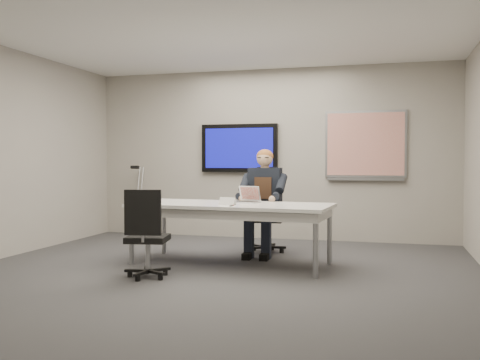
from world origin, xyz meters
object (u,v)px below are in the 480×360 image
(office_chair_far, at_px, (266,228))
(office_chair_near, at_px, (147,250))
(laptop, at_px, (248,198))
(conference_table, at_px, (231,211))
(seated_person, at_px, (262,212))

(office_chair_far, bearing_deg, office_chair_near, -120.05)
(office_chair_near, xyz_separation_m, laptop, (0.83, 1.20, 0.50))
(conference_table, distance_m, office_chair_far, 1.10)
(conference_table, height_order, office_chair_far, office_chair_far)
(conference_table, relative_size, laptop, 7.44)
(office_chair_far, xyz_separation_m, seated_person, (0.01, -0.27, 0.25))
(office_chair_far, bearing_deg, laptop, -99.84)
(office_chair_near, bearing_deg, laptop, -135.52)
(laptop, bearing_deg, conference_table, -111.48)
(conference_table, bearing_deg, seated_person, 77.77)
(office_chair_far, relative_size, seated_person, 0.75)
(office_chair_far, distance_m, seated_person, 0.36)
(conference_table, bearing_deg, laptop, 57.49)
(office_chair_near, relative_size, laptop, 2.88)
(seated_person, relative_size, laptop, 4.26)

